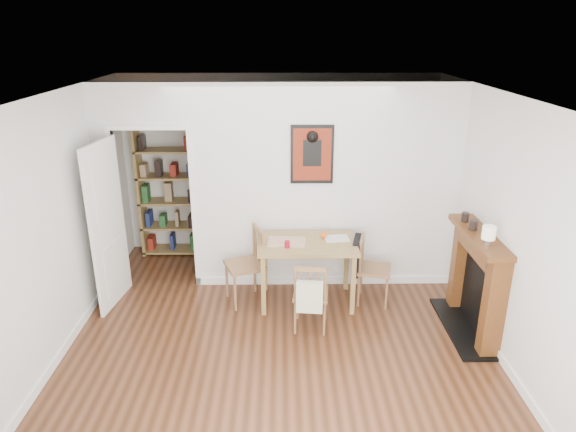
{
  "coord_description": "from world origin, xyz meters",
  "views": [
    {
      "loc": [
        0.03,
        -4.71,
        3.2
      ],
      "look_at": [
        0.1,
        0.6,
        1.23
      ],
      "focal_mm": 32.0,
      "sensor_mm": 36.0,
      "label": 1
    }
  ],
  "objects_px": {
    "orange_fruit": "(324,235)",
    "ceramic_jar_a": "(473,225)",
    "chair_left": "(245,266)",
    "red_glass": "(287,244)",
    "chair_front": "(311,294)",
    "dining_table": "(307,249)",
    "ceramic_jar_b": "(465,217)",
    "notebook": "(337,238)",
    "mantel_lamp": "(489,234)",
    "fireplace": "(477,279)",
    "bookshelf": "(168,189)",
    "chair_right": "(373,269)"
  },
  "relations": [
    {
      "from": "orange_fruit",
      "to": "ceramic_jar_a",
      "type": "xyz_separation_m",
      "value": [
        1.53,
        -0.66,
        0.38
      ]
    },
    {
      "from": "chair_left",
      "to": "red_glass",
      "type": "bearing_deg",
      "value": -18.64
    },
    {
      "from": "chair_front",
      "to": "red_glass",
      "type": "distance_m",
      "value": 0.66
    },
    {
      "from": "chair_front",
      "to": "orange_fruit",
      "type": "height_order",
      "value": "orange_fruit"
    },
    {
      "from": "dining_table",
      "to": "chair_left",
      "type": "bearing_deg",
      "value": 178.75
    },
    {
      "from": "chair_left",
      "to": "ceramic_jar_b",
      "type": "bearing_deg",
      "value": -7.05
    },
    {
      "from": "notebook",
      "to": "ceramic_jar_a",
      "type": "xyz_separation_m",
      "value": [
        1.38,
        -0.63,
        0.41
      ]
    },
    {
      "from": "chair_left",
      "to": "mantel_lamp",
      "type": "xyz_separation_m",
      "value": [
        2.48,
        -0.99,
        0.82
      ]
    },
    {
      "from": "fireplace",
      "to": "notebook",
      "type": "relative_size",
      "value": 4.36
    },
    {
      "from": "bookshelf",
      "to": "fireplace",
      "type": "height_order",
      "value": "bookshelf"
    },
    {
      "from": "chair_right",
      "to": "red_glass",
      "type": "relative_size",
      "value": 10.64
    },
    {
      "from": "notebook",
      "to": "ceramic_jar_b",
      "type": "xyz_separation_m",
      "value": [
        1.38,
        -0.38,
        0.41
      ]
    },
    {
      "from": "chair_left",
      "to": "red_glass",
      "type": "height_order",
      "value": "chair_left"
    },
    {
      "from": "notebook",
      "to": "mantel_lamp",
      "type": "relative_size",
      "value": 1.37
    },
    {
      "from": "red_glass",
      "to": "mantel_lamp",
      "type": "distance_m",
      "value": 2.18
    },
    {
      "from": "bookshelf",
      "to": "mantel_lamp",
      "type": "relative_size",
      "value": 9.55
    },
    {
      "from": "chair_left",
      "to": "bookshelf",
      "type": "height_order",
      "value": "bookshelf"
    },
    {
      "from": "chair_front",
      "to": "mantel_lamp",
      "type": "xyz_separation_m",
      "value": [
        1.72,
        -0.38,
        0.87
      ]
    },
    {
      "from": "notebook",
      "to": "dining_table",
      "type": "bearing_deg",
      "value": -166.24
    },
    {
      "from": "dining_table",
      "to": "notebook",
      "type": "relative_size",
      "value": 4.07
    },
    {
      "from": "fireplace",
      "to": "notebook",
      "type": "xyz_separation_m",
      "value": [
        -1.47,
        0.73,
        0.19
      ]
    },
    {
      "from": "bookshelf",
      "to": "chair_right",
      "type": "bearing_deg",
      "value": -29.02
    },
    {
      "from": "bookshelf",
      "to": "fireplace",
      "type": "bearing_deg",
      "value": -29.7
    },
    {
      "from": "dining_table",
      "to": "ceramic_jar_b",
      "type": "xyz_separation_m",
      "value": [
        1.74,
        -0.29,
        0.51
      ]
    },
    {
      "from": "bookshelf",
      "to": "mantel_lamp",
      "type": "distance_m",
      "value": 4.44
    },
    {
      "from": "chair_left",
      "to": "ceramic_jar_b",
      "type": "distance_m",
      "value": 2.62
    },
    {
      "from": "fireplace",
      "to": "chair_front",
      "type": "bearing_deg",
      "value": 178.55
    },
    {
      "from": "ceramic_jar_a",
      "to": "chair_right",
      "type": "bearing_deg",
      "value": 150.61
    },
    {
      "from": "orange_fruit",
      "to": "ceramic_jar_b",
      "type": "bearing_deg",
      "value": -15.01
    },
    {
      "from": "chair_left",
      "to": "ceramic_jar_a",
      "type": "xyz_separation_m",
      "value": [
        2.49,
        -0.56,
        0.74
      ]
    },
    {
      "from": "chair_right",
      "to": "mantel_lamp",
      "type": "height_order",
      "value": "mantel_lamp"
    },
    {
      "from": "chair_front",
      "to": "orange_fruit",
      "type": "xyz_separation_m",
      "value": [
        0.19,
        0.71,
        0.41
      ]
    },
    {
      "from": "orange_fruit",
      "to": "ceramic_jar_b",
      "type": "relative_size",
      "value": 0.72
    },
    {
      "from": "bookshelf",
      "to": "ceramic_jar_a",
      "type": "height_order",
      "value": "bookshelf"
    },
    {
      "from": "red_glass",
      "to": "ceramic_jar_a",
      "type": "height_order",
      "value": "ceramic_jar_a"
    },
    {
      "from": "dining_table",
      "to": "red_glass",
      "type": "height_order",
      "value": "red_glass"
    },
    {
      "from": "chair_right",
      "to": "ceramic_jar_b",
      "type": "bearing_deg",
      "value": -16.63
    },
    {
      "from": "fireplace",
      "to": "ceramic_jar_b",
      "type": "bearing_deg",
      "value": 104.22
    },
    {
      "from": "chair_front",
      "to": "red_glass",
      "type": "bearing_deg",
      "value": 120.29
    },
    {
      "from": "red_glass",
      "to": "dining_table",
      "type": "bearing_deg",
      "value": 32.7
    },
    {
      "from": "chair_front",
      "to": "orange_fruit",
      "type": "bearing_deg",
      "value": 74.94
    },
    {
      "from": "chair_right",
      "to": "bookshelf",
      "type": "relative_size",
      "value": 0.43
    },
    {
      "from": "chair_front",
      "to": "bookshelf",
      "type": "relative_size",
      "value": 0.41
    },
    {
      "from": "chair_front",
      "to": "mantel_lamp",
      "type": "height_order",
      "value": "mantel_lamp"
    },
    {
      "from": "dining_table",
      "to": "chair_front",
      "type": "bearing_deg",
      "value": -88.82
    },
    {
      "from": "bookshelf",
      "to": "red_glass",
      "type": "bearing_deg",
      "value": -44.4
    },
    {
      "from": "red_glass",
      "to": "ceramic_jar_b",
      "type": "distance_m",
      "value": 2.02
    },
    {
      "from": "ceramic_jar_a",
      "to": "chair_left",
      "type": "bearing_deg",
      "value": 167.4
    },
    {
      "from": "bookshelf",
      "to": "mantel_lamp",
      "type": "bearing_deg",
      "value": -34.05
    },
    {
      "from": "chair_left",
      "to": "mantel_lamp",
      "type": "height_order",
      "value": "mantel_lamp"
    }
  ]
}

